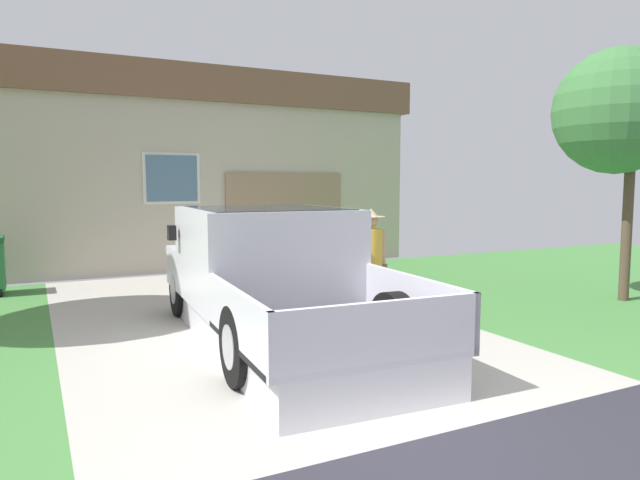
% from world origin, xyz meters
% --- Properties ---
extents(pickup_truck, '(2.31, 5.26, 1.66)m').
position_xyz_m(pickup_truck, '(-0.03, 3.45, 0.76)').
color(pickup_truck, white).
rests_on(pickup_truck, ground).
extents(person_with_hat, '(0.52, 0.40, 1.62)m').
position_xyz_m(person_with_hat, '(1.55, 3.49, 0.92)').
color(person_with_hat, brown).
rests_on(person_with_hat, ground).
extents(handbag, '(0.39, 0.14, 0.48)m').
position_xyz_m(handbag, '(1.80, 3.15, 0.15)').
color(handbag, '#B24C56').
rests_on(handbag, ground).
extents(house_with_garage, '(10.27, 6.29, 4.60)m').
position_xyz_m(house_with_garage, '(1.08, 12.25, 2.33)').
color(house_with_garage, '#B9AC9A').
rests_on(house_with_garage, ground).
extents(neighbor_tree, '(2.07, 2.07, 4.20)m').
position_xyz_m(neighbor_tree, '(6.01, 2.87, 3.12)').
color(neighbor_tree, brown).
rests_on(neighbor_tree, ground).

